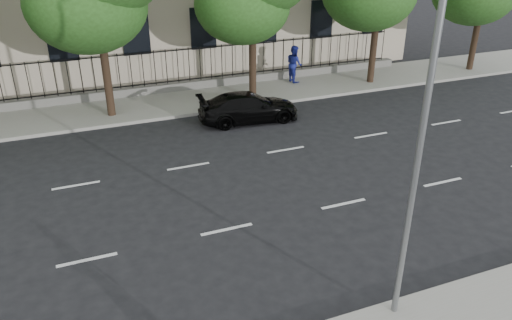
# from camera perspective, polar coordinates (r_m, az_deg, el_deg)

# --- Properties ---
(ground) EXTENTS (120.00, 120.00, 0.00)m
(ground) POSITION_cam_1_polar(r_m,az_deg,el_deg) (13.15, 0.20, -13.62)
(ground) COLOR black
(ground) RESTS_ON ground
(far_sidewalk) EXTENTS (60.00, 4.00, 0.15)m
(far_sidewalk) POSITION_cam_1_polar(r_m,az_deg,el_deg) (25.11, -11.81, 6.14)
(far_sidewalk) COLOR gray
(far_sidewalk) RESTS_ON ground
(lane_markings) EXTENTS (49.60, 4.62, 0.01)m
(lane_markings) POSITION_cam_1_polar(r_m,az_deg,el_deg) (16.87, -5.81, -3.91)
(lane_markings) COLOR silver
(lane_markings) RESTS_ON ground
(iron_fence) EXTENTS (30.00, 0.50, 2.20)m
(iron_fence) POSITION_cam_1_polar(r_m,az_deg,el_deg) (26.53, -12.62, 8.44)
(iron_fence) COLOR slate
(iron_fence) RESTS_ON far_sidewalk
(street_light) EXTENTS (0.25, 3.32, 8.05)m
(street_light) POSITION_cam_1_polar(r_m,az_deg,el_deg) (10.39, 17.02, 6.71)
(street_light) COLOR slate
(street_light) RESTS_ON near_sidewalk
(black_sedan) EXTENTS (4.68, 2.21, 1.32)m
(black_sedan) POSITION_cam_1_polar(r_m,az_deg,el_deg) (22.63, -0.86, 6.06)
(black_sedan) COLOR black
(black_sedan) RESTS_ON ground
(pedestrian_far) EXTENTS (0.81, 1.01, 1.99)m
(pedestrian_far) POSITION_cam_1_polar(r_m,az_deg,el_deg) (27.89, 4.39, 10.91)
(pedestrian_far) COLOR navy
(pedestrian_far) RESTS_ON far_sidewalk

